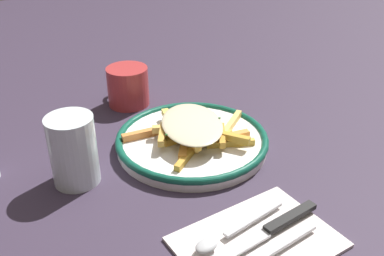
# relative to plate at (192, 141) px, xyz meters

# --- Properties ---
(ground_plane) EXTENTS (2.60, 2.60, 0.00)m
(ground_plane) POSITION_rel_plate_xyz_m (0.00, 0.00, -0.01)
(ground_plane) COLOR #34293C
(plate) EXTENTS (0.27, 0.27, 0.02)m
(plate) POSITION_rel_plate_xyz_m (0.00, 0.00, 0.00)
(plate) COLOR white
(plate) RESTS_ON ground_plane
(fries_heap) EXTENTS (0.18, 0.23, 0.04)m
(fries_heap) POSITION_rel_plate_xyz_m (0.00, -0.00, 0.02)
(fries_heap) COLOR #F5C663
(fries_heap) RESTS_ON plate
(napkin) EXTENTS (0.16, 0.21, 0.01)m
(napkin) POSITION_rel_plate_xyz_m (-0.25, 0.04, -0.01)
(napkin) COLOR silver
(napkin) RESTS_ON ground_plane
(fork) EXTENTS (0.04, 0.18, 0.01)m
(fork) POSITION_rel_plate_xyz_m (-0.28, 0.05, -0.00)
(fork) COLOR silver
(fork) RESTS_ON napkin
(knife) EXTENTS (0.04, 0.21, 0.01)m
(knife) POSITION_rel_plate_xyz_m (-0.24, 0.02, -0.00)
(knife) COLOR black
(knife) RESTS_ON napkin
(spoon) EXTENTS (0.04, 0.15, 0.01)m
(spoon) POSITION_rel_plate_xyz_m (-0.23, 0.07, 0.00)
(spoon) COLOR silver
(spoon) RESTS_ON napkin
(water_glass) EXTENTS (0.07, 0.07, 0.11)m
(water_glass) POSITION_rel_plate_xyz_m (-0.00, 0.20, 0.04)
(water_glass) COLOR silver
(water_glass) RESTS_ON ground_plane
(coffee_mug) EXTENTS (0.11, 0.08, 0.08)m
(coffee_mug) POSITION_rel_plate_xyz_m (0.21, 0.03, 0.03)
(coffee_mug) COLOR #B33335
(coffee_mug) RESTS_ON ground_plane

